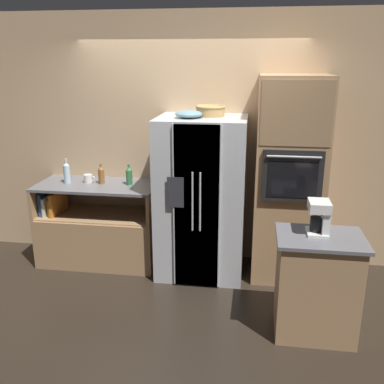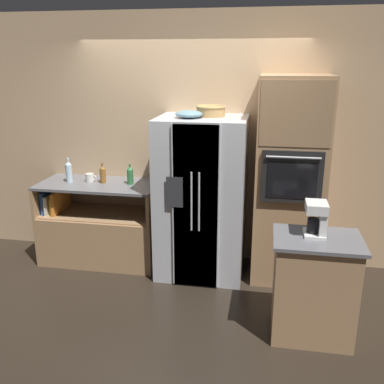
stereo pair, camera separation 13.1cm
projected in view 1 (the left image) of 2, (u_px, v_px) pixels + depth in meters
ground_plane at (185, 271)px, 4.83m from camera, size 20.00×20.00×0.00m
wall_back at (191, 141)px, 4.88m from camera, size 12.00×0.06×2.80m
counter_left at (99, 233)px, 5.00m from camera, size 1.36×0.65×0.94m
refrigerator at (201, 198)px, 4.62m from camera, size 0.93×0.82×1.72m
wall_oven at (289, 180)px, 4.48m from camera, size 0.70×0.73×2.15m
island_counter at (316, 285)px, 3.64m from camera, size 0.72×0.54×0.90m
wicker_basket at (210, 110)px, 4.43m from camera, size 0.31×0.31×0.11m
fruit_bowl at (189, 114)px, 4.30m from camera, size 0.28×0.28×0.08m
bottle_tall at (129, 176)px, 4.77m from camera, size 0.07×0.07×0.23m
bottle_short at (101, 175)px, 4.82m from camera, size 0.07×0.07×0.23m
bottle_wide at (67, 172)px, 4.83m from camera, size 0.07×0.07×0.28m
mug at (88, 178)px, 4.87m from camera, size 0.13×0.09×0.09m
coffee_maker at (321, 216)px, 3.51m from camera, size 0.17×0.22×0.28m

